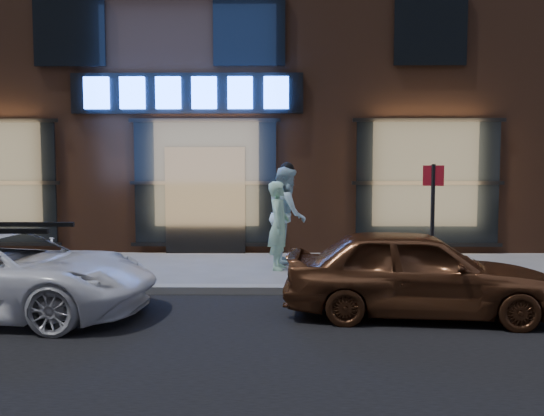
{
  "coord_description": "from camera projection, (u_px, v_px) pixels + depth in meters",
  "views": [
    {
      "loc": [
        1.66,
        -8.01,
        1.89
      ],
      "look_at": [
        1.54,
        1.6,
        1.2
      ],
      "focal_mm": 35.0,
      "sensor_mm": 36.0,
      "label": 1
    }
  ],
  "objects": [
    {
      "name": "curb",
      "position": [
        171.0,
        289.0,
        8.14
      ],
      "size": [
        60.0,
        0.25,
        0.12
      ],
      "primitive_type": "cube",
      "color": "gray",
      "rests_on": "ground"
    },
    {
      "name": "man_bowtie",
      "position": [
        279.0,
        225.0,
        10.05
      ],
      "size": [
        0.48,
        0.66,
        1.68
      ],
      "primitive_type": "imported",
      "rotation": [
        0.0,
        0.0,
        1.43
      ],
      "color": "#BCF8D1",
      "rests_on": "ground"
    },
    {
      "name": "gold_sedan",
      "position": [
        415.0,
        272.0,
        6.85
      ],
      "size": [
        3.5,
        1.68,
        1.15
      ],
      "primitive_type": "imported",
      "rotation": [
        0.0,
        0.0,
        1.47
      ],
      "color": "brown",
      "rests_on": "ground"
    },
    {
      "name": "sign_post",
      "position": [
        433.0,
        215.0,
        8.23
      ],
      "size": [
        0.3,
        0.15,
        1.98
      ],
      "rotation": [
        0.0,
        0.0,
        -0.43
      ],
      "color": "#262628",
      "rests_on": "ground"
    },
    {
      "name": "man_cap",
      "position": [
        287.0,
        215.0,
        10.83
      ],
      "size": [
        0.79,
        0.99,
        1.96
      ],
      "primitive_type": "imported",
      "rotation": [
        0.0,
        0.0,
        1.63
      ],
      "color": "silver",
      "rests_on": "ground"
    },
    {
      "name": "white_suv",
      "position": [
        2.0,
        273.0,
        6.89
      ],
      "size": [
        4.1,
        2.17,
        1.1
      ],
      "primitive_type": "imported",
      "rotation": [
        0.0,
        0.0,
        1.48
      ],
      "color": "white",
      "rests_on": "ground"
    },
    {
      "name": "ground",
      "position": [
        171.0,
        293.0,
        8.14
      ],
      "size": [
        90.0,
        90.0,
        0.0
      ],
      "primitive_type": "plane",
      "color": "slate",
      "rests_on": "ground"
    },
    {
      "name": "storefront_building",
      "position": [
        223.0,
        60.0,
        15.74
      ],
      "size": [
        30.2,
        8.28,
        10.3
      ],
      "color": "#54301E",
      "rests_on": "ground"
    }
  ]
}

